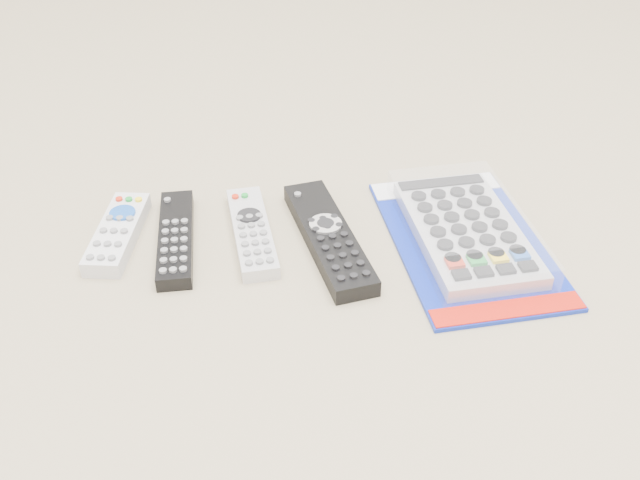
{
  "coord_description": "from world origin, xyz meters",
  "views": [
    {
      "loc": [
        -0.05,
        -0.65,
        0.52
      ],
      "look_at": [
        0.02,
        0.02,
        0.01
      ],
      "focal_mm": 40.0,
      "sensor_mm": 36.0,
      "label": 1
    }
  ],
  "objects": [
    {
      "name": "remote_silver_dvd",
      "position": [
        -0.06,
        0.05,
        0.01
      ],
      "size": [
        0.06,
        0.18,
        0.02
      ],
      "rotation": [
        0.0,
        0.0,
        0.1
      ],
      "color": "#B9B9BE",
      "rests_on": "ground"
    },
    {
      "name": "remote_small_grey",
      "position": [
        -0.22,
        0.07,
        0.01
      ],
      "size": [
        0.07,
        0.15,
        0.02
      ],
      "rotation": [
        0.0,
        0.0,
        -0.15
      ],
      "color": "silver",
      "rests_on": "ground"
    },
    {
      "name": "remote_large_black",
      "position": [
        0.03,
        0.03,
        0.01
      ],
      "size": [
        0.09,
        0.22,
        0.02
      ],
      "rotation": [
        0.0,
        0.0,
        0.2
      ],
      "color": "black",
      "rests_on": "ground"
    },
    {
      "name": "remote_slim_black",
      "position": [
        -0.15,
        0.05,
        0.01
      ],
      "size": [
        0.05,
        0.18,
        0.02
      ],
      "rotation": [
        0.0,
        0.0,
        0.03
      ],
      "color": "black",
      "rests_on": "ground"
    },
    {
      "name": "jumbo_remote_packaged",
      "position": [
        0.2,
        0.02,
        0.02
      ],
      "size": [
        0.2,
        0.3,
        0.04
      ],
      "rotation": [
        0.0,
        0.0,
        0.08
      ],
      "color": "#0D2397",
      "rests_on": "ground"
    }
  ]
}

